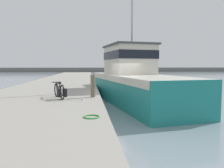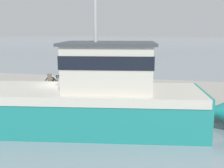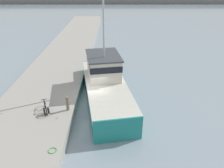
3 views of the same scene
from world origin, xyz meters
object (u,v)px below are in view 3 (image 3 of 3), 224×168
fishing_boat_main (105,83)px  water_bottle_by_bike (58,117)px  bicycle_touring (46,108)px  mooring_post (68,103)px

fishing_boat_main → water_bottle_by_bike: size_ratio=65.78×
bicycle_touring → water_bottle_by_bike: bearing=-58.6°
fishing_boat_main → mooring_post: fishing_boat_main is taller
bicycle_touring → mooring_post: 1.59m
mooring_post → water_bottle_by_bike: 1.27m
fishing_boat_main → mooring_post: (-2.65, -3.29, -0.07)m
fishing_boat_main → bicycle_touring: 5.53m
bicycle_touring → mooring_post: size_ratio=1.47×
fishing_boat_main → bicycle_touring: fishing_boat_main is taller
water_bottle_by_bike → bicycle_touring: bearing=143.7°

